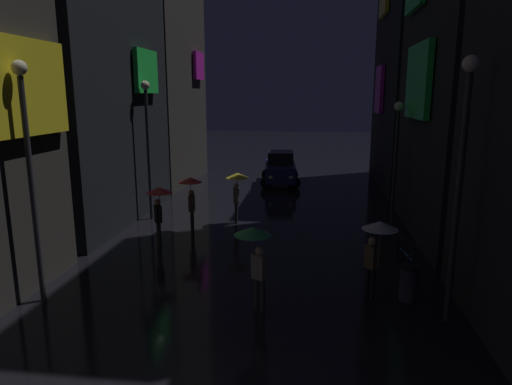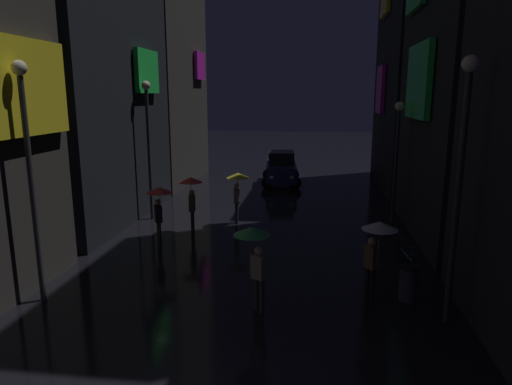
# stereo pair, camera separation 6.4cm
# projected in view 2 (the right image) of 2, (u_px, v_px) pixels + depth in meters

# --- Properties ---
(building_right_far) EXTENTS (4.25, 8.97, 15.27)m
(building_right_far) POSITION_uv_depth(u_px,v_px,m) (424.00, 48.00, 24.74)
(building_right_far) COLOR black
(building_right_far) RESTS_ON ground
(pedestrian_midstreet_centre_red) EXTENTS (0.90, 0.90, 2.12)m
(pedestrian_midstreet_centre_red) POSITION_uv_depth(u_px,v_px,m) (191.00, 189.00, 17.27)
(pedestrian_midstreet_centre_red) COLOR #38332D
(pedestrian_midstreet_centre_red) RESTS_ON ground
(pedestrian_foreground_left_clear) EXTENTS (0.90, 0.90, 2.12)m
(pedestrian_foreground_left_clear) POSITION_uv_depth(u_px,v_px,m) (377.00, 238.00, 11.39)
(pedestrian_foreground_left_clear) COLOR black
(pedestrian_foreground_left_clear) RESTS_ON ground
(pedestrian_near_crossing_green) EXTENTS (0.90, 0.90, 2.12)m
(pedestrian_near_crossing_green) POSITION_uv_depth(u_px,v_px,m) (254.00, 245.00, 10.87)
(pedestrian_near_crossing_green) COLOR #38332D
(pedestrian_near_crossing_green) RESTS_ON ground
(pedestrian_far_right_yellow) EXTENTS (0.90, 0.90, 2.12)m
(pedestrian_far_right_yellow) POSITION_uv_depth(u_px,v_px,m) (237.00, 184.00, 18.32)
(pedestrian_far_right_yellow) COLOR #2D2D38
(pedestrian_far_right_yellow) RESTS_ON ground
(pedestrian_foreground_right_red) EXTENTS (0.90, 0.90, 2.12)m
(pedestrian_foreground_right_red) POSITION_uv_depth(u_px,v_px,m) (159.00, 200.00, 15.55)
(pedestrian_foreground_right_red) COLOR #38332D
(pedestrian_foreground_right_red) RESTS_ON ground
(bicycle_parked_at_storefront) EXTENTS (0.26, 1.82, 0.96)m
(bicycle_parked_at_storefront) POSITION_uv_depth(u_px,v_px,m) (406.00, 260.00, 13.53)
(bicycle_parked_at_storefront) COLOR black
(bicycle_parked_at_storefront) RESTS_ON ground
(car_distant) EXTENTS (2.51, 4.27, 1.92)m
(car_distant) POSITION_uv_depth(u_px,v_px,m) (281.00, 168.00, 26.72)
(car_distant) COLOR navy
(car_distant) RESTS_ON ground
(streetlamp_left_far) EXTENTS (0.36, 0.36, 5.72)m
(streetlamp_left_far) POSITION_uv_depth(u_px,v_px,m) (148.00, 135.00, 18.68)
(streetlamp_left_far) COLOR #2D2D33
(streetlamp_left_far) RESTS_ON ground
(streetlamp_left_near) EXTENTS (0.36, 0.36, 5.98)m
(streetlamp_left_near) POSITION_uv_depth(u_px,v_px,m) (29.00, 158.00, 10.98)
(streetlamp_left_near) COLOR #2D2D33
(streetlamp_left_near) RESTS_ON ground
(streetlamp_right_near) EXTENTS (0.36, 0.36, 6.00)m
(streetlamp_right_near) POSITION_uv_depth(u_px,v_px,m) (461.00, 164.00, 9.90)
(streetlamp_right_near) COLOR #2D2D33
(streetlamp_right_near) RESTS_ON ground
(streetlamp_right_far) EXTENTS (0.36, 0.36, 4.91)m
(streetlamp_right_far) POSITION_uv_depth(u_px,v_px,m) (397.00, 148.00, 17.96)
(streetlamp_right_far) COLOR #2D2D33
(streetlamp_right_far) RESTS_ON ground
(trash_bin) EXTENTS (0.46, 0.46, 0.93)m
(trash_bin) POSITION_uv_depth(u_px,v_px,m) (408.00, 283.00, 11.67)
(trash_bin) COLOR #3F3F47
(trash_bin) RESTS_ON ground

